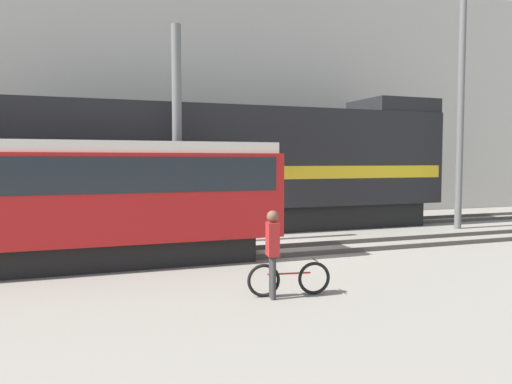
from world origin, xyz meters
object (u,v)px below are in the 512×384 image
Objects in this scene: streetcar at (45,196)px; freight_locomotive at (230,167)px; utility_pole_right at (460,115)px; person at (273,245)px; bicycle at (289,279)px; utility_pole_center at (177,136)px.

freight_locomotive is at bearing 37.30° from streetcar.
freight_locomotive is 9.60m from utility_pole_right.
utility_pole_right is at bearing -15.30° from freight_locomotive.
person is at bearing -45.82° from streetcar.
utility_pole_right is at bearing 33.07° from bicycle.
utility_pole_right is (11.60, 0.00, 1.05)m from utility_pole_center.
streetcar is 6.41m from person.
bicycle is at bearing 11.46° from person.
utility_pole_center reaches higher than freight_locomotive.
bicycle is 0.24× the size of utility_pole_center.
bicycle is 0.19× the size of utility_pole_right.
freight_locomotive is 2.54× the size of utility_pole_center.
streetcar is 7.00× the size of bicycle.
streetcar is at bearing -170.95° from utility_pole_right.
streetcar is 1.70× the size of utility_pole_center.
bicycle is 7.73m from utility_pole_center.
streetcar is at bearing 134.18° from person.
utility_pole_right reaches higher than freight_locomotive.
utility_pole_right is (10.68, 6.95, 4.30)m from bicycle.
streetcar reaches higher than bicycle.
utility_pole_center is at bearing 32.26° from streetcar.
streetcar is at bearing -142.70° from freight_locomotive.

